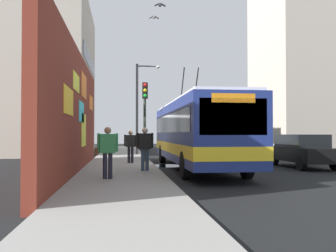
{
  "coord_description": "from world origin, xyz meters",
  "views": [
    {
      "loc": [
        -18.4,
        1.57,
        1.62
      ],
      "look_at": [
        1.6,
        -0.98,
        2.04
      ],
      "focal_mm": 39.2,
      "sensor_mm": 36.0,
      "label": 1
    }
  ],
  "objects_px": {
    "parked_car_white": "(253,146)",
    "street_lamp": "(140,102)",
    "traffic_light": "(145,108)",
    "city_bus": "(196,131)",
    "pedestrian_midblock": "(131,144)",
    "pedestrian_near_wall": "(107,148)",
    "pedestrian_at_curb": "(145,145)",
    "parked_car_black": "(302,150)",
    "parked_car_navy": "(230,143)"
  },
  "relations": [
    {
      "from": "pedestrian_near_wall",
      "to": "street_lamp",
      "type": "height_order",
      "value": "street_lamp"
    },
    {
      "from": "parked_car_black",
      "to": "parked_car_white",
      "type": "height_order",
      "value": "same"
    },
    {
      "from": "city_bus",
      "to": "pedestrian_midblock",
      "type": "bearing_deg",
      "value": 54.71
    },
    {
      "from": "pedestrian_at_curb",
      "to": "pedestrian_near_wall",
      "type": "height_order",
      "value": "pedestrian_at_curb"
    },
    {
      "from": "parked_car_black",
      "to": "pedestrian_midblock",
      "type": "distance_m",
      "value": 8.33
    },
    {
      "from": "pedestrian_midblock",
      "to": "street_lamp",
      "type": "bearing_deg",
      "value": -6.06
    },
    {
      "from": "parked_car_black",
      "to": "parked_car_white",
      "type": "relative_size",
      "value": 0.97
    },
    {
      "from": "city_bus",
      "to": "parked_car_white",
      "type": "relative_size",
      "value": 2.56
    },
    {
      "from": "traffic_light",
      "to": "parked_car_navy",
      "type": "bearing_deg",
      "value": -38.54
    },
    {
      "from": "city_bus",
      "to": "parked_car_navy",
      "type": "bearing_deg",
      "value": -23.46
    },
    {
      "from": "traffic_light",
      "to": "pedestrian_near_wall",
      "type": "bearing_deg",
      "value": 166.71
    },
    {
      "from": "pedestrian_midblock",
      "to": "pedestrian_at_curb",
      "type": "bearing_deg",
      "value": -172.98
    },
    {
      "from": "city_bus",
      "to": "pedestrian_midblock",
      "type": "xyz_separation_m",
      "value": [
        2.06,
        2.91,
        -0.62
      ]
    },
    {
      "from": "parked_car_white",
      "to": "street_lamp",
      "type": "bearing_deg",
      "value": 64.65
    },
    {
      "from": "parked_car_white",
      "to": "pedestrian_midblock",
      "type": "bearing_deg",
      "value": 119.57
    },
    {
      "from": "parked_car_navy",
      "to": "pedestrian_near_wall",
      "type": "xyz_separation_m",
      "value": [
        -16.29,
        9.02,
        0.31
      ]
    },
    {
      "from": "city_bus",
      "to": "street_lamp",
      "type": "xyz_separation_m",
      "value": [
        10.1,
        2.05,
        2.18
      ]
    },
    {
      "from": "city_bus",
      "to": "pedestrian_at_curb",
      "type": "relative_size",
      "value": 6.65
    },
    {
      "from": "pedestrian_at_curb",
      "to": "traffic_light",
      "type": "distance_m",
      "value": 4.89
    },
    {
      "from": "city_bus",
      "to": "traffic_light",
      "type": "bearing_deg",
      "value": 37.98
    },
    {
      "from": "street_lamp",
      "to": "traffic_light",
      "type": "bearing_deg",
      "value": 179.26
    },
    {
      "from": "pedestrian_at_curb",
      "to": "traffic_light",
      "type": "height_order",
      "value": "traffic_light"
    },
    {
      "from": "parked_car_navy",
      "to": "parked_car_black",
      "type": "bearing_deg",
      "value": 180.0
    },
    {
      "from": "street_lamp",
      "to": "city_bus",
      "type": "bearing_deg",
      "value": -168.5
    },
    {
      "from": "city_bus",
      "to": "pedestrian_midblock",
      "type": "height_order",
      "value": "city_bus"
    },
    {
      "from": "parked_car_black",
      "to": "pedestrian_at_curb",
      "type": "distance_m",
      "value": 7.89
    },
    {
      "from": "parked_car_navy",
      "to": "pedestrian_near_wall",
      "type": "relative_size",
      "value": 2.87
    },
    {
      "from": "city_bus",
      "to": "parked_car_black",
      "type": "height_order",
      "value": "city_bus"
    },
    {
      "from": "traffic_light",
      "to": "street_lamp",
      "type": "distance_m",
      "value": 7.41
    },
    {
      "from": "parked_car_white",
      "to": "pedestrian_at_curb",
      "type": "relative_size",
      "value": 2.6
    },
    {
      "from": "traffic_light",
      "to": "street_lamp",
      "type": "relative_size",
      "value": 0.64
    },
    {
      "from": "city_bus",
      "to": "parked_car_black",
      "type": "relative_size",
      "value": 2.63
    },
    {
      "from": "parked_car_black",
      "to": "pedestrian_midblock",
      "type": "xyz_separation_m",
      "value": [
        1.88,
        8.11,
        0.26
      ]
    },
    {
      "from": "pedestrian_midblock",
      "to": "traffic_light",
      "type": "height_order",
      "value": "traffic_light"
    },
    {
      "from": "parked_car_white",
      "to": "pedestrian_near_wall",
      "type": "xyz_separation_m",
      "value": [
        -10.97,
        9.02,
        0.31
      ]
    },
    {
      "from": "city_bus",
      "to": "traffic_light",
      "type": "height_order",
      "value": "city_bus"
    },
    {
      "from": "pedestrian_at_curb",
      "to": "street_lamp",
      "type": "height_order",
      "value": "street_lamp"
    },
    {
      "from": "pedestrian_at_curb",
      "to": "pedestrian_near_wall",
      "type": "relative_size",
      "value": 1.01
    },
    {
      "from": "city_bus",
      "to": "pedestrian_at_curb",
      "type": "height_order",
      "value": "city_bus"
    },
    {
      "from": "parked_car_black",
      "to": "traffic_light",
      "type": "relative_size",
      "value": 1.04
    },
    {
      "from": "parked_car_black",
      "to": "parked_car_navy",
      "type": "distance_m",
      "value": 11.8
    },
    {
      "from": "traffic_light",
      "to": "parked_car_white",
      "type": "bearing_deg",
      "value": -62.01
    },
    {
      "from": "parked_car_black",
      "to": "pedestrian_midblock",
      "type": "height_order",
      "value": "pedestrian_midblock"
    },
    {
      "from": "parked_car_white",
      "to": "pedestrian_midblock",
      "type": "distance_m",
      "value": 9.33
    },
    {
      "from": "parked_car_black",
      "to": "pedestrian_at_curb",
      "type": "xyz_separation_m",
      "value": [
        -1.96,
        7.64,
        0.33
      ]
    },
    {
      "from": "parked_car_white",
      "to": "pedestrian_at_curb",
      "type": "distance_m",
      "value": 11.39
    },
    {
      "from": "pedestrian_at_curb",
      "to": "traffic_light",
      "type": "bearing_deg",
      "value": -3.59
    },
    {
      "from": "parked_car_navy",
      "to": "pedestrian_midblock",
      "type": "xyz_separation_m",
      "value": [
        -9.92,
        8.11,
        0.26
      ]
    },
    {
      "from": "parked_car_white",
      "to": "pedestrian_near_wall",
      "type": "distance_m",
      "value": 14.21
    },
    {
      "from": "pedestrian_near_wall",
      "to": "traffic_light",
      "type": "relative_size",
      "value": 0.41
    }
  ]
}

